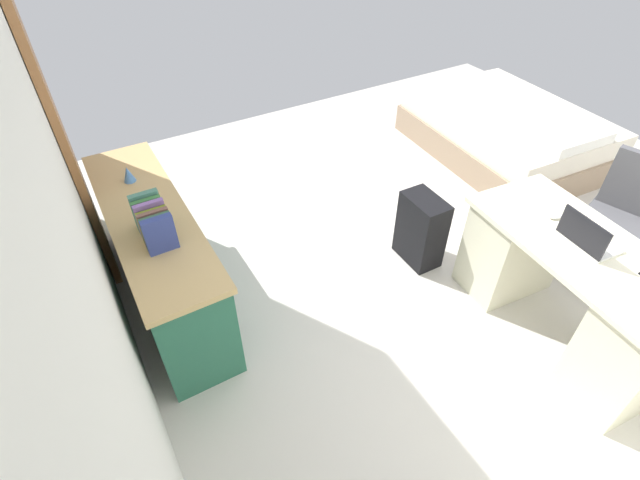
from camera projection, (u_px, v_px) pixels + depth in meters
ground_plane at (457, 250)px, 3.78m from camera, size 6.07×6.07×0.00m
wall_back at (55, 199)px, 1.87m from camera, size 4.01×0.10×2.88m
door_wooden at (62, 137)px, 3.12m from camera, size 0.88×0.05×2.04m
desk at (569, 290)px, 2.92m from camera, size 1.50×0.80×0.74m
office_chair at (616, 228)px, 3.34m from camera, size 0.57×0.57×0.94m
credenza at (160, 256)px, 3.17m from camera, size 1.80×0.48×0.76m
bed at (506, 132)px, 4.79m from camera, size 2.00×1.54×0.58m
suitcase_black at (421, 230)px, 3.54m from camera, size 0.37×0.23×0.57m
laptop at (587, 238)px, 2.69m from camera, size 0.33×0.25×0.21m
computer_mouse at (556, 216)px, 2.90m from camera, size 0.07×0.11×0.03m
book_row at (154, 222)px, 2.67m from camera, size 0.32×0.17×0.23m
figurine_small at (128, 174)px, 3.15m from camera, size 0.08×0.08×0.11m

